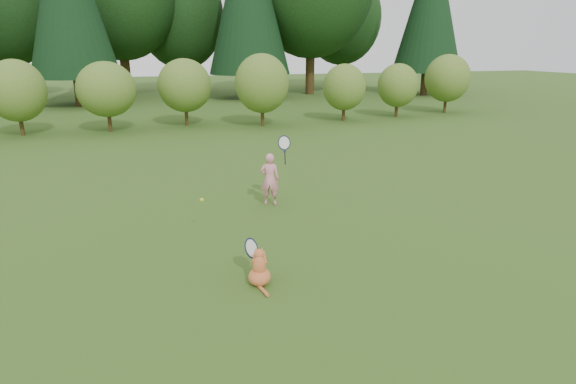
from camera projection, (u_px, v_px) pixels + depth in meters
name	position (u px, v px, depth m)	size (l,w,h in m)	color
ground	(291.00, 249.00, 7.60)	(100.00, 100.00, 0.00)	#2A5417
shrub_row	(193.00, 91.00, 19.10)	(28.00, 3.00, 2.80)	#516820
child	(270.00, 178.00, 9.62)	(0.63, 0.44, 1.58)	pink
cat	(259.00, 265.00, 6.43)	(0.47, 0.79, 0.69)	#B95823
tennis_ball	(202.00, 200.00, 8.04)	(0.07, 0.07, 0.07)	#B2CA17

